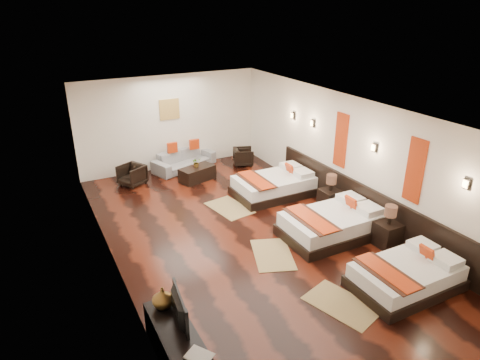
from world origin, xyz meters
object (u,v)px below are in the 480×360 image
tv_console (180,351)px  tv (175,309)px  nightstand_b (330,197)px  bed_near (407,276)px  armchair_left (132,175)px  bed_mid (332,224)px  table_plant (196,162)px  nightstand_a (388,232)px  coffee_table (197,174)px  armchair_right (243,157)px  figurine (163,298)px  bed_far (274,185)px  sofa (184,160)px

tv_console → tv: (0.05, 0.28, 0.51)m
nightstand_b → tv_console: size_ratio=0.51×
bed_near → armchair_left: (-3.16, 6.84, 0.04)m
bed_mid → table_plant: (-1.44, 4.26, 0.26)m
nightstand_a → tv_console: size_ratio=0.51×
bed_near → nightstand_b: size_ratio=2.09×
bed_near → tv_console: size_ratio=1.06×
nightstand_a → armchair_left: bearing=124.8°
nightstand_a → tv: tv is taller
coffee_table → armchair_left: bearing=162.8°
tv → nightstand_a: bearing=-73.7°
bed_near → armchair_right: bearing=87.4°
nightstand_a → figurine: bearing=-175.5°
tv → armchair_right: (4.45, 6.36, -0.51)m
tv → armchair_right: 7.78m
bed_far → tv_console: (-4.20, -4.31, 0.01)m
table_plant → tv: bearing=-114.6°
tv_console → armchair_left: 6.77m
bed_near → tv_console: bearing=177.9°
nightstand_a → armchair_left: nightstand_a is taller
tv_console → armchair_left: size_ratio=2.83×
bed_far → figurine: 5.57m
figurine → table_plant: bearing=63.4°
bed_near → armchair_right: (0.31, 6.79, 0.02)m
tv → sofa: bearing=-14.3°
sofa → coffee_table: (0.00, -1.05, -0.09)m
bed_mid → table_plant: size_ratio=7.94×
tv_console → tv: bearing=79.7°
nightstand_a → table_plant: 5.57m
nightstand_b → armchair_left: size_ratio=1.44×
armchair_right → nightstand_b: bearing=-152.2°
tv → armchair_left: bearing=-1.6°
nightstand_b → armchair_left: (-3.91, 3.73, -0.03)m
nightstand_b → figurine: size_ratio=2.74×
bed_mid → sofa: size_ratio=1.09×
bed_mid → figurine: (-4.20, -1.25, 0.44)m
armchair_right → bed_far: bearing=-166.5°
tv_console → bed_near: bearing=-2.1°
nightstand_a → tv: (-4.89, -0.79, 0.46)m
bed_mid → nightstand_a: size_ratio=2.33×
bed_near → figurine: bearing=168.8°
bed_mid → tv: (-4.15, -1.65, 0.50)m
tv_console → armchair_left: bearing=81.2°
nightstand_a → coffee_table: (-2.18, 5.09, -0.12)m
bed_mid → table_plant: bed_mid is taller
sofa → armchair_right: size_ratio=3.30×
figurine → armchair_left: 6.12m
armchair_left → table_plant: (1.72, -0.50, 0.25)m
bed_mid → bed_far: size_ratio=1.04×
bed_far → sofa: size_ratio=1.05×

